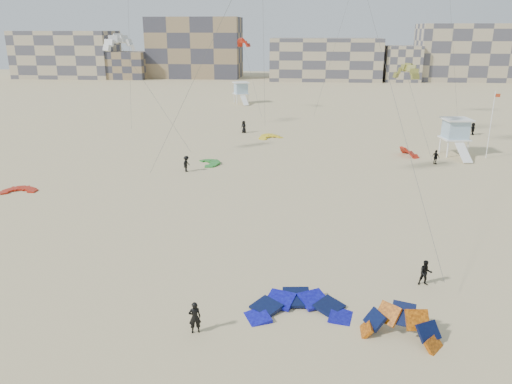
# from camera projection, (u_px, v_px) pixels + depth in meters

# --- Properties ---
(ground) EXTENTS (320.00, 320.00, 0.00)m
(ground) POSITION_uv_depth(u_px,v_px,m) (215.00, 299.00, 27.88)
(ground) COLOR tan
(ground) RESTS_ON ground
(kite_ground_blue) EXTENTS (5.56, 5.79, 1.94)m
(kite_ground_blue) POSITION_uv_depth(u_px,v_px,m) (298.00, 312.00, 26.57)
(kite_ground_blue) COLOR #151CBA
(kite_ground_blue) RESTS_ON ground
(kite_ground_orange) EXTENTS (4.77, 4.76, 3.82)m
(kite_ground_orange) POSITION_uv_depth(u_px,v_px,m) (400.00, 338.00, 24.36)
(kite_ground_orange) COLOR orange
(kite_ground_orange) RESTS_ON ground
(kite_ground_red) EXTENTS (3.64, 3.77, 0.68)m
(kite_ground_red) POSITION_uv_depth(u_px,v_px,m) (19.00, 191.00, 46.36)
(kite_ground_red) COLOR #BA3413
(kite_ground_red) RESTS_ON ground
(kite_ground_green) EXTENTS (4.19, 4.08, 0.79)m
(kite_ground_green) POSITION_uv_depth(u_px,v_px,m) (210.00, 164.00, 55.94)
(kite_ground_green) COLOR #238C34
(kite_ground_green) RESTS_ON ground
(kite_ground_red_far) EXTENTS (3.72, 3.63, 2.95)m
(kite_ground_red_far) POSITION_uv_depth(u_px,v_px,m) (408.00, 156.00, 59.52)
(kite_ground_red_far) COLOR #BA3413
(kite_ground_red_far) RESTS_ON ground
(kite_ground_yellow) EXTENTS (4.61, 4.67, 1.56)m
(kite_ground_yellow) POSITION_uv_depth(u_px,v_px,m) (270.00, 138.00, 69.23)
(kite_ground_yellow) COLOR yellow
(kite_ground_yellow) RESTS_ON ground
(kitesurfer_main) EXTENTS (0.72, 0.59, 1.69)m
(kitesurfer_main) POSITION_uv_depth(u_px,v_px,m) (195.00, 317.00, 24.53)
(kitesurfer_main) COLOR black
(kitesurfer_main) RESTS_ON ground
(kitesurfer_b) EXTENTS (0.79, 0.63, 1.56)m
(kitesurfer_b) POSITION_uv_depth(u_px,v_px,m) (426.00, 273.00, 29.14)
(kitesurfer_b) COLOR black
(kitesurfer_b) RESTS_ON ground
(kitesurfer_c) EXTENTS (0.91, 1.23, 1.71)m
(kitesurfer_c) POSITION_uv_depth(u_px,v_px,m) (186.00, 164.00, 52.61)
(kitesurfer_c) COLOR black
(kitesurfer_c) RESTS_ON ground
(kitesurfer_d) EXTENTS (0.90, 0.97, 1.60)m
(kitesurfer_d) POSITION_uv_depth(u_px,v_px,m) (436.00, 157.00, 55.59)
(kitesurfer_d) COLOR black
(kitesurfer_d) RESTS_ON ground
(kitesurfer_e) EXTENTS (1.02, 0.87, 1.77)m
(kitesurfer_e) POSITION_uv_depth(u_px,v_px,m) (244.00, 127.00, 72.53)
(kitesurfer_e) COLOR black
(kitesurfer_e) RESTS_ON ground
(kitesurfer_f) EXTENTS (0.63, 1.66, 1.75)m
(kitesurfer_f) POSITION_uv_depth(u_px,v_px,m) (473.00, 129.00, 71.14)
(kitesurfer_f) COLOR black
(kitesurfer_f) RESTS_ON ground
(kite_fly_grey) EXTENTS (9.83, 4.70, 13.10)m
(kite_fly_grey) POSITION_uv_depth(u_px,v_px,m) (119.00, 44.00, 54.14)
(kite_fly_grey) COLOR white
(kite_fly_grey) RESTS_ON ground
(kite_fly_olive) EXTENTS (4.86, 6.47, 10.05)m
(kite_fly_olive) POSITION_uv_depth(u_px,v_px,m) (406.00, 73.00, 54.15)
(kite_fly_olive) COLOR olive
(kite_fly_olive) RESTS_ON ground
(kite_fly_red) EXTENTS (6.51, 14.10, 12.36)m
(kite_fly_red) POSITION_uv_depth(u_px,v_px,m) (243.00, 43.00, 88.32)
(kite_fly_red) COLOR #BA3413
(kite_fly_red) RESTS_ON ground
(lifeguard_tower_near) EXTENTS (3.47, 6.20, 4.39)m
(lifeguard_tower_near) POSITION_uv_depth(u_px,v_px,m) (455.00, 137.00, 59.24)
(lifeguard_tower_near) COLOR white
(lifeguard_tower_near) RESTS_ON ground
(lifeguard_tower_far) EXTENTS (3.89, 6.29, 4.24)m
(lifeguard_tower_far) POSITION_uv_depth(u_px,v_px,m) (241.00, 93.00, 101.47)
(lifeguard_tower_far) COLOR white
(lifeguard_tower_far) RESTS_ON ground
(flagpole) EXTENTS (0.63, 0.10, 7.77)m
(flagpole) POSITION_uv_depth(u_px,v_px,m) (491.00, 124.00, 57.13)
(flagpole) COLOR white
(flagpole) RESTS_ON ground
(condo_west_a) EXTENTS (30.00, 15.00, 14.00)m
(condo_west_a) POSITION_uv_depth(u_px,v_px,m) (67.00, 54.00, 155.30)
(condo_west_a) COLOR tan
(condo_west_a) RESTS_ON ground
(condo_west_b) EXTENTS (28.00, 14.00, 18.00)m
(condo_west_b) POSITION_uv_depth(u_px,v_px,m) (195.00, 48.00, 154.70)
(condo_west_b) COLOR #887152
(condo_west_b) RESTS_ON ground
(condo_mid) EXTENTS (32.00, 16.00, 12.00)m
(condo_mid) POSITION_uv_depth(u_px,v_px,m) (325.00, 59.00, 148.07)
(condo_mid) COLOR tan
(condo_mid) RESTS_ON ground
(condo_east) EXTENTS (26.00, 14.00, 16.00)m
(condo_east) POSITION_uv_depth(u_px,v_px,m) (463.00, 53.00, 145.57)
(condo_east) COLOR tan
(condo_east) RESTS_ON ground
(condo_fill_left) EXTENTS (12.00, 10.00, 8.00)m
(condo_fill_left) POSITION_uv_depth(u_px,v_px,m) (128.00, 65.00, 152.45)
(condo_fill_left) COLOR #887152
(condo_fill_left) RESTS_ON ground
(condo_fill_right) EXTENTS (10.00, 10.00, 10.00)m
(condo_fill_right) POSITION_uv_depth(u_px,v_px,m) (402.00, 64.00, 144.41)
(condo_fill_right) COLOR tan
(condo_fill_right) RESTS_ON ground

